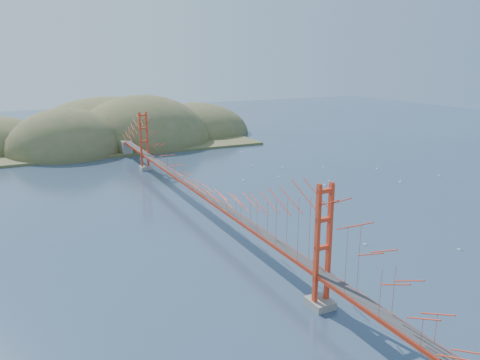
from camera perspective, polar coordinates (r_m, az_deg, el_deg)
name	(u,v)px	position (r m, az deg, el deg)	size (l,w,h in m)	color
ground	(200,212)	(69.14, -4.94, -3.91)	(320.00, 320.00, 0.00)	#304561
bridge	(198,165)	(67.40, -5.12, 1.79)	(2.20, 94.40, 12.00)	gray
far_headlands	(116,140)	(134.04, -14.84, 4.79)	(84.00, 58.00, 25.00)	brown
sailboat_7	(278,177)	(88.82, 4.71, 0.41)	(0.50, 0.46, 0.56)	white
sailboat_6	(459,249)	(61.54, 25.17, -7.59)	(0.50, 0.51, 0.58)	white
sailboat_9	(377,168)	(99.23, 16.37, 1.38)	(0.52, 0.55, 0.62)	white
sailboat_10	(365,244)	(59.23, 14.98, -7.50)	(0.48, 0.52, 0.58)	white
sailboat_14	(336,202)	(74.59, 11.65, -2.64)	(0.61, 0.63, 0.71)	white
sailboat_5	(400,181)	(89.97, 18.95, -0.16)	(0.52, 0.60, 0.69)	white
sailboat_1	(330,180)	(87.46, 10.87, -0.03)	(0.60, 0.60, 0.65)	white
sailboat_0	(325,185)	(84.30, 10.30, -0.55)	(0.56, 0.62, 0.70)	white
sailboat_12	(242,152)	(111.85, 0.20, 3.46)	(0.63, 0.62, 0.71)	white
sailboat_15	(276,159)	(104.32, 4.45, 2.57)	(0.53, 0.53, 0.57)	white
sailboat_3	(252,166)	(97.39, 1.46, 1.74)	(0.50, 0.40, 0.59)	white
sailboat_17	(323,167)	(97.76, 10.09, 1.56)	(0.51, 0.48, 0.57)	white
sailboat_16	(244,180)	(86.11, 0.43, 0.02)	(0.67, 0.67, 0.72)	white
sailboat_4	(282,167)	(96.62, 5.20, 1.58)	(0.62, 0.62, 0.65)	white
sailboat_11	(439,175)	(97.23, 23.09, 0.52)	(0.57, 0.57, 0.60)	white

